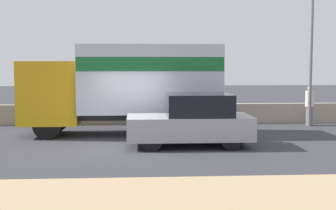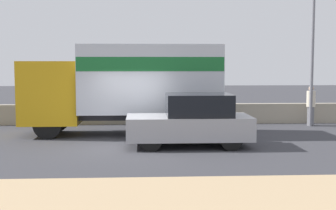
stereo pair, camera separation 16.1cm
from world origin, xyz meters
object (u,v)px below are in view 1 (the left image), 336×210
Objects in this scene: street_lamp at (312,23)px; pedestrian at (310,105)px; box_truck at (129,82)px; car_hatchback at (192,121)px.

street_lamp is 4.43× the size of pedestrian.
street_lamp is at bearing -166.10° from box_truck.
street_lamp is 1.03× the size of box_truck.
box_truck is 1.84× the size of car_hatchback.
pedestrian reaches higher than car_hatchback.
street_lamp is 8.22m from box_truck.
street_lamp reaches higher than car_hatchback.
car_hatchback is at bearing -140.13° from pedestrian.
pedestrian is (0.06, 0.15, -3.46)m from street_lamp.
box_truck is 3.56m from car_hatchback.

